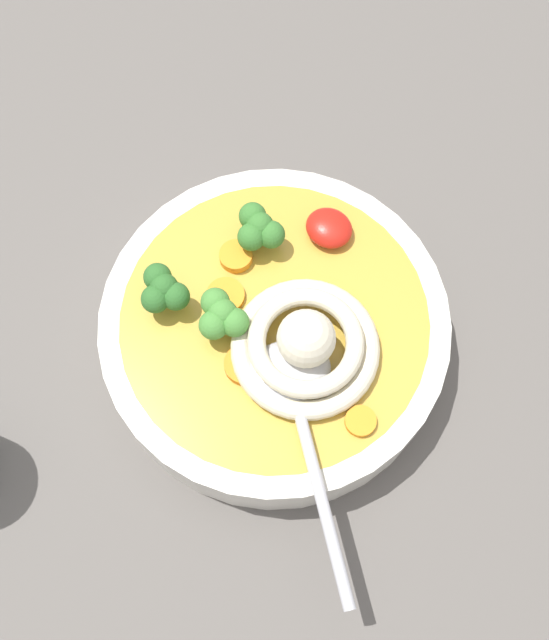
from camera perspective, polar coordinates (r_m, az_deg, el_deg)
table_slab at (r=57.93cm, az=2.04°, el=-4.51°), size 95.46×95.46×3.34cm
soup_bowl at (r=54.66cm, az=0.00°, el=-0.92°), size 24.43×24.43×4.90cm
noodle_pile at (r=50.55cm, az=2.31°, el=-1.32°), size 11.06×10.84×4.44cm
soup_spoon at (r=49.92cm, az=1.51°, el=-5.55°), size 15.32×13.72×1.60cm
chili_sauce_dollop at (r=54.76cm, az=4.11°, el=6.89°), size 3.44×3.09×1.55cm
broccoli_floret_right at (r=50.61cm, az=-3.99°, el=0.31°), size 3.89×3.35×3.08cm
broccoli_floret_beside_noodles at (r=51.80cm, az=-8.33°, el=2.23°), size 3.81×3.28×3.01cm
broccoli_floret_front at (r=53.32cm, az=-1.19°, el=6.86°), size 3.85×3.31×3.05cm
carrot_slice_center at (r=51.01cm, az=-2.24°, el=-3.37°), size 2.79×2.79×0.69cm
carrot_slice_rear at (r=50.30cm, az=6.46°, el=-7.54°), size 2.07×2.07×0.51cm
carrot_slice_beside_chili at (r=53.12cm, az=-3.42°, el=2.16°), size 2.66×2.66×0.48cm
carrot_slice_left at (r=54.08cm, az=-2.91°, el=4.78°), size 2.36×2.36×0.78cm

